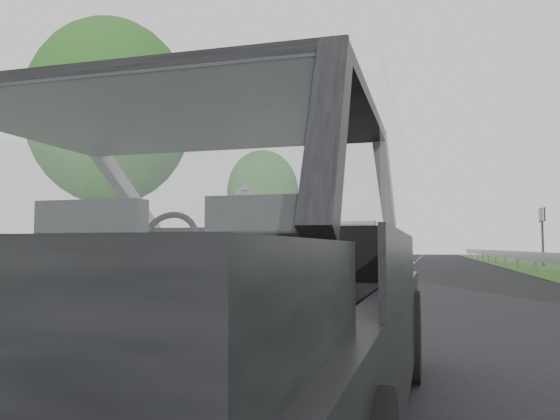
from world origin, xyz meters
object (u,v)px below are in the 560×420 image
Objects in this scene: highway_sign at (543,237)px; subject_car at (213,281)px; other_car at (374,251)px; cat at (289,213)px.

subject_car is at bearing -107.18° from highway_sign.
subject_car is 21.66m from other_car.
cat is at bearing 71.77° from subject_car.
cat is at bearing -107.05° from highway_sign.
highway_sign is (6.18, 26.39, 0.68)m from subject_car.
highway_sign reaches higher than subject_car.
cat is at bearing -75.81° from other_car.
subject_car is at bearing -76.50° from other_car.
subject_car is 27.11m from highway_sign.
cat is 26.43m from highway_sign.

